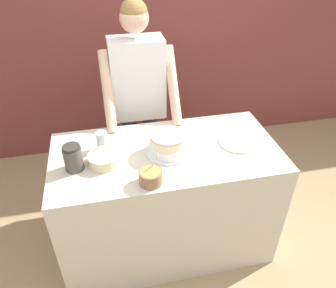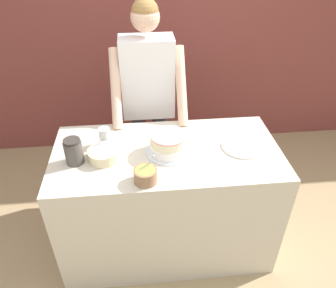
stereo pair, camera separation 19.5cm
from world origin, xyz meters
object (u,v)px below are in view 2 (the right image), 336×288
Objects in this scene: frosting_bowl_olive at (146,175)px; person_baker at (148,90)px; drinking_glass at (105,137)px; ceramic_plate at (242,147)px; frosting_bowl_pink at (104,154)px; stoneware_jar at (74,151)px; cake at (169,144)px.

person_baker is at bearing 86.02° from frosting_bowl_olive.
drinking_glass is (-0.32, -0.53, -0.07)m from person_baker.
frosting_bowl_olive is 0.72m from ceramic_plate.
stoneware_jar is (-0.18, -0.01, 0.04)m from frosting_bowl_pink.
frosting_bowl_pink is 0.17m from drinking_glass.
person_baker is at bearing 98.48° from cake.
frosting_bowl_pink reaches higher than cake.
cake is 1.50× the size of frosting_bowl_pink.
frosting_bowl_olive reaches higher than drinking_glass.
drinking_glass is at bearing 162.49° from cake.
stoneware_jar is at bearing -175.80° from frosting_bowl_pink.
cake is 0.44m from drinking_glass.
drinking_glass is at bearing 89.40° from frosting_bowl_pink.
frosting_bowl_olive reaches higher than cake.
person_baker is 13.63× the size of drinking_glass.
frosting_bowl_pink is 0.35m from frosting_bowl_olive.
frosting_bowl_pink is 0.18m from stoneware_jar.
stoneware_jar is (-0.60, -0.05, 0.02)m from cake.
drinking_glass is 0.25m from stoneware_jar.
frosting_bowl_pink is 1.17× the size of stoneware_jar.
cake reaches higher than ceramic_plate.
frosting_bowl_pink reaches higher than drinking_glass.
person_baker is 0.67m from cake.
stoneware_jar reaches higher than cake.
ceramic_plate is at bearing 0.49° from cake.
stoneware_jar is at bearing 152.43° from frosting_bowl_olive.
person_baker is at bearing 54.59° from stoneware_jar.
stoneware_jar is at bearing -135.45° from drinking_glass.
cake is 0.42m from frosting_bowl_pink.
person_baker is 0.77m from frosting_bowl_pink.
frosting_bowl_pink is at bearing -177.73° from ceramic_plate.
person_baker is 0.94m from frosting_bowl_olive.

